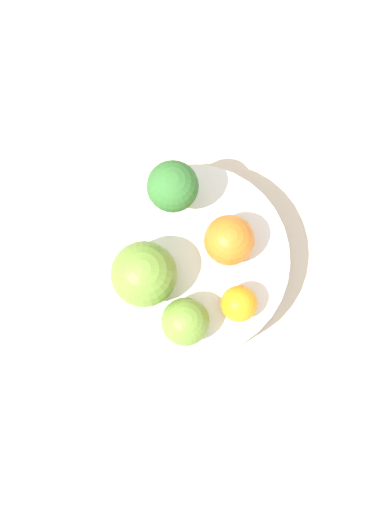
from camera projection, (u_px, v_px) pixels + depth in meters
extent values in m
plane|color=gray|center=(192.00, 269.00, 0.75)|extent=(6.00, 6.00, 0.00)
cube|color=beige|center=(192.00, 268.00, 0.74)|extent=(1.20, 1.20, 0.02)
cylinder|color=white|center=(192.00, 262.00, 0.71)|extent=(0.19, 0.19, 0.04)
cylinder|color=#99C17A|center=(174.00, 195.00, 0.69)|extent=(0.02, 0.02, 0.03)
sphere|color=#387A33|center=(173.00, 186.00, 0.66)|extent=(0.05, 0.05, 0.05)
sphere|color=olive|center=(144.00, 274.00, 0.66)|extent=(0.06, 0.06, 0.06)
sphere|color=olive|center=(185.00, 322.00, 0.66)|extent=(0.05, 0.05, 0.05)
sphere|color=orange|center=(229.00, 240.00, 0.67)|extent=(0.05, 0.05, 0.05)
sphere|color=orange|center=(239.00, 304.00, 0.67)|extent=(0.03, 0.03, 0.03)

